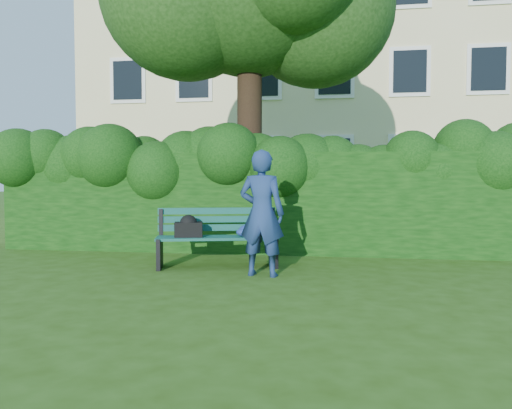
# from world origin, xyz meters

# --- Properties ---
(ground) EXTENTS (80.00, 80.00, 0.00)m
(ground) POSITION_xyz_m (0.00, 0.00, 0.00)
(ground) COLOR #2D4C0F
(ground) RESTS_ON ground
(apartment_building) EXTENTS (16.00, 8.08, 12.00)m
(apartment_building) POSITION_xyz_m (-0.00, 13.99, 6.00)
(apartment_building) COLOR beige
(apartment_building) RESTS_ON ground
(hedge) EXTENTS (10.00, 1.00, 1.80)m
(hedge) POSITION_xyz_m (0.00, 2.20, 0.90)
(hedge) COLOR black
(hedge) RESTS_ON ground
(park_bench) EXTENTS (1.91, 0.98, 0.89)m
(park_bench) POSITION_xyz_m (-0.52, 0.48, 0.50)
(park_bench) COLOR #0E4638
(park_bench) RESTS_ON ground
(man_reading) EXTENTS (0.69, 0.51, 1.74)m
(man_reading) POSITION_xyz_m (0.19, -0.13, 0.87)
(man_reading) COLOR navy
(man_reading) RESTS_ON ground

